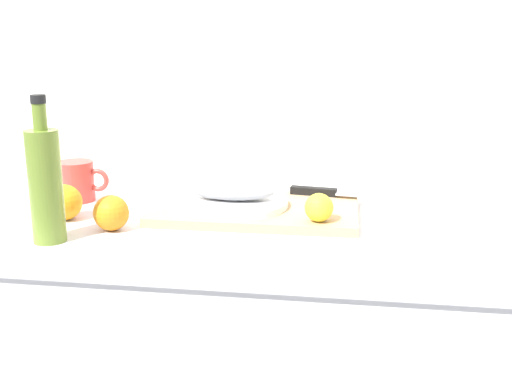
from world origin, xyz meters
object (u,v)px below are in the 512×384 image
at_px(coffee_mug_1, 77,181).
at_px(lemon_0, 319,208).
at_px(olive_oil_bottle, 45,183).
at_px(orange_0, 111,213).
at_px(white_plate, 233,203).
at_px(chef_knife, 336,193).
at_px(fish_fillet, 233,191).
at_px(cutting_board, 256,209).

bearing_deg(coffee_mug_1, lemon_0, -14.17).
distance_m(lemon_0, coffee_mug_1, 0.61).
xyz_separation_m(olive_oil_bottle, orange_0, (0.09, 0.08, -0.08)).
bearing_deg(white_plate, orange_0, -147.02).
relative_size(white_plate, chef_knife, 0.85).
relative_size(fish_fillet, olive_oil_bottle, 0.65).
bearing_deg(chef_knife, lemon_0, -90.89).
xyz_separation_m(fish_fillet, orange_0, (-0.23, -0.15, -0.02)).
xyz_separation_m(cutting_board, lemon_0, (0.15, -0.10, 0.04)).
bearing_deg(coffee_mug_1, orange_0, -51.46).
bearing_deg(chef_knife, cutting_board, -142.89).
relative_size(chef_knife, olive_oil_bottle, 1.02).
height_order(fish_fillet, lemon_0, lemon_0).
bearing_deg(chef_knife, orange_0, -142.47).
distance_m(lemon_0, olive_oil_bottle, 0.54).
bearing_deg(coffee_mug_1, chef_knife, 5.05).
xyz_separation_m(coffee_mug_1, orange_0, (0.16, -0.21, -0.01)).
height_order(fish_fillet, olive_oil_bottle, olive_oil_bottle).
bearing_deg(olive_oil_bottle, white_plate, 35.69).
relative_size(lemon_0, orange_0, 0.80).
bearing_deg(cutting_board, orange_0, -149.73).
height_order(cutting_board, orange_0, orange_0).
distance_m(coffee_mug_1, orange_0, 0.26).
distance_m(chef_knife, coffee_mug_1, 0.62).
bearing_deg(fish_fillet, cutting_board, 16.05).
bearing_deg(orange_0, lemon_0, 7.89).
bearing_deg(cutting_board, fish_fillet, -163.95).
xyz_separation_m(cutting_board, fish_fillet, (-0.05, -0.01, 0.04)).
xyz_separation_m(white_plate, orange_0, (-0.23, -0.15, 0.01)).
distance_m(chef_knife, olive_oil_bottle, 0.65).
relative_size(white_plate, fish_fillet, 1.33).
relative_size(lemon_0, olive_oil_bottle, 0.21).
bearing_deg(orange_0, chef_knife, 30.00).
bearing_deg(white_plate, cutting_board, 16.05).
relative_size(cutting_board, coffee_mug_1, 3.56).
relative_size(white_plate, lemon_0, 4.18).
relative_size(chef_knife, lemon_0, 4.93).
height_order(white_plate, chef_knife, chef_knife).
height_order(lemon_0, orange_0, lemon_0).
bearing_deg(lemon_0, fish_fillet, 155.56).
bearing_deg(chef_knife, olive_oil_bottle, -140.24).
xyz_separation_m(lemon_0, olive_oil_bottle, (-0.52, -0.14, 0.07)).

